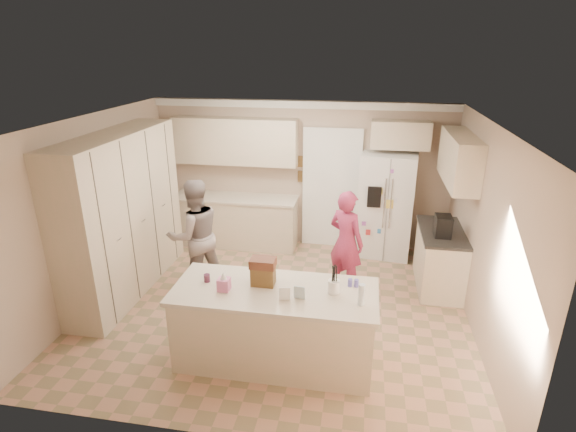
% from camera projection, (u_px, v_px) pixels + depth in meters
% --- Properties ---
extents(floor, '(5.20, 4.60, 0.02)m').
position_uv_depth(floor, '(277.00, 307.00, 6.35)').
color(floor, tan).
rests_on(floor, ground).
extents(ceiling, '(5.20, 4.60, 0.02)m').
position_uv_depth(ceiling, '(275.00, 121.00, 5.42)').
color(ceiling, white).
rests_on(ceiling, wall_back).
extents(wall_back, '(5.20, 0.02, 2.60)m').
position_uv_depth(wall_back, '(301.00, 175.00, 8.01)').
color(wall_back, tan).
rests_on(wall_back, ground).
extents(wall_front, '(5.20, 0.02, 2.60)m').
position_uv_depth(wall_front, '(222.00, 321.00, 3.76)').
color(wall_front, tan).
rests_on(wall_front, ground).
extents(wall_left, '(0.02, 4.60, 2.60)m').
position_uv_depth(wall_left, '(94.00, 210.00, 6.30)').
color(wall_left, tan).
rests_on(wall_left, ground).
extents(wall_right, '(0.02, 4.60, 2.60)m').
position_uv_depth(wall_right, '(486.00, 235.00, 5.47)').
color(wall_right, tan).
rests_on(wall_right, ground).
extents(crown_back, '(5.20, 0.08, 0.12)m').
position_uv_depth(crown_back, '(302.00, 105.00, 7.53)').
color(crown_back, white).
rests_on(crown_back, wall_back).
extents(pantry_bank, '(0.60, 2.60, 2.35)m').
position_uv_depth(pantry_bank, '(123.00, 214.00, 6.48)').
color(pantry_bank, beige).
rests_on(pantry_bank, floor).
extents(back_base_cab, '(2.20, 0.60, 0.88)m').
position_uv_depth(back_base_cab, '(236.00, 222.00, 8.22)').
color(back_base_cab, beige).
rests_on(back_base_cab, floor).
extents(back_countertop, '(2.24, 0.63, 0.04)m').
position_uv_depth(back_countertop, '(235.00, 198.00, 8.04)').
color(back_countertop, beige).
rests_on(back_countertop, back_base_cab).
extents(back_upper_cab, '(2.20, 0.35, 0.80)m').
position_uv_depth(back_upper_cab, '(235.00, 141.00, 7.81)').
color(back_upper_cab, beige).
rests_on(back_upper_cab, wall_back).
extents(doorway_opening, '(0.90, 0.06, 2.10)m').
position_uv_depth(doorway_opening, '(331.00, 190.00, 7.99)').
color(doorway_opening, black).
rests_on(doorway_opening, floor).
extents(doorway_casing, '(1.02, 0.03, 2.22)m').
position_uv_depth(doorway_casing, '(331.00, 191.00, 7.96)').
color(doorway_casing, white).
rests_on(doorway_casing, floor).
extents(wall_frame_upper, '(0.15, 0.02, 0.20)m').
position_uv_depth(wall_frame_upper, '(302.00, 162.00, 7.89)').
color(wall_frame_upper, brown).
rests_on(wall_frame_upper, wall_back).
extents(wall_frame_lower, '(0.15, 0.02, 0.20)m').
position_uv_depth(wall_frame_lower, '(302.00, 176.00, 7.98)').
color(wall_frame_lower, brown).
rests_on(wall_frame_lower, wall_back).
extents(refrigerator, '(0.97, 0.80, 1.80)m').
position_uv_depth(refrigerator, '(386.00, 205.00, 7.69)').
color(refrigerator, white).
rests_on(refrigerator, floor).
extents(fridge_seam, '(0.02, 0.02, 1.78)m').
position_uv_depth(fridge_seam, '(387.00, 212.00, 7.37)').
color(fridge_seam, gray).
rests_on(fridge_seam, refrigerator).
extents(fridge_dispenser, '(0.22, 0.03, 0.35)m').
position_uv_depth(fridge_dispenser, '(374.00, 197.00, 7.30)').
color(fridge_dispenser, black).
rests_on(fridge_dispenser, refrigerator).
extents(fridge_handle_l, '(0.02, 0.02, 0.85)m').
position_uv_depth(fridge_handle_l, '(384.00, 204.00, 7.31)').
color(fridge_handle_l, silver).
rests_on(fridge_handle_l, refrigerator).
extents(fridge_handle_r, '(0.02, 0.02, 0.85)m').
position_uv_depth(fridge_handle_r, '(391.00, 204.00, 7.29)').
color(fridge_handle_r, silver).
rests_on(fridge_handle_r, refrigerator).
extents(over_fridge_cab, '(0.95, 0.35, 0.45)m').
position_uv_depth(over_fridge_cab, '(400.00, 135.00, 7.30)').
color(over_fridge_cab, beige).
rests_on(over_fridge_cab, wall_back).
extents(right_base_cab, '(0.60, 1.20, 0.88)m').
position_uv_depth(right_base_cab, '(439.00, 260.00, 6.75)').
color(right_base_cab, beige).
rests_on(right_base_cab, floor).
extents(right_countertop, '(0.63, 1.24, 0.04)m').
position_uv_depth(right_countertop, '(442.00, 232.00, 6.59)').
color(right_countertop, '#2D2B28').
rests_on(right_countertop, right_base_cab).
extents(right_upper_cab, '(0.35, 1.50, 0.70)m').
position_uv_depth(right_upper_cab, '(459.00, 159.00, 6.37)').
color(right_upper_cab, beige).
rests_on(right_upper_cab, wall_right).
extents(coffee_maker, '(0.22, 0.28, 0.30)m').
position_uv_depth(coffee_maker, '(443.00, 226.00, 6.35)').
color(coffee_maker, black).
rests_on(coffee_maker, right_countertop).
extents(island_base, '(2.20, 0.90, 0.88)m').
position_uv_depth(island_base, '(275.00, 327.00, 5.15)').
color(island_base, beige).
rests_on(island_base, floor).
extents(island_top, '(2.28, 0.96, 0.05)m').
position_uv_depth(island_top, '(275.00, 292.00, 4.98)').
color(island_top, beige).
rests_on(island_top, island_base).
extents(utensil_crock, '(0.13, 0.13, 0.15)m').
position_uv_depth(utensil_crock, '(334.00, 287.00, 4.89)').
color(utensil_crock, white).
rests_on(utensil_crock, island_top).
extents(tissue_box, '(0.13, 0.13, 0.14)m').
position_uv_depth(tissue_box, '(224.00, 284.00, 4.95)').
color(tissue_box, pink).
rests_on(tissue_box, island_top).
extents(tissue_plume, '(0.08, 0.08, 0.08)m').
position_uv_depth(tissue_plume, '(223.00, 275.00, 4.91)').
color(tissue_plume, white).
rests_on(tissue_plume, tissue_box).
extents(dollhouse_body, '(0.26, 0.18, 0.22)m').
position_uv_depth(dollhouse_body, '(263.00, 276.00, 5.05)').
color(dollhouse_body, brown).
rests_on(dollhouse_body, island_top).
extents(dollhouse_roof, '(0.28, 0.20, 0.10)m').
position_uv_depth(dollhouse_roof, '(263.00, 263.00, 5.00)').
color(dollhouse_roof, '#592D1E').
rests_on(dollhouse_roof, dollhouse_body).
extents(jam_jar, '(0.07, 0.07, 0.09)m').
position_uv_depth(jam_jar, '(207.00, 278.00, 5.13)').
color(jam_jar, '#59263F').
rests_on(jam_jar, island_top).
extents(greeting_card_a, '(0.12, 0.06, 0.16)m').
position_uv_depth(greeting_card_a, '(285.00, 294.00, 4.74)').
color(greeting_card_a, white).
rests_on(greeting_card_a, island_top).
extents(greeting_card_b, '(0.12, 0.05, 0.16)m').
position_uv_depth(greeting_card_b, '(299.00, 293.00, 4.76)').
color(greeting_card_b, silver).
rests_on(greeting_card_b, island_top).
extents(water_bottle, '(0.07, 0.07, 0.24)m').
position_uv_depth(water_bottle, '(362.00, 295.00, 4.64)').
color(water_bottle, silver).
rests_on(water_bottle, island_top).
extents(shaker_salt, '(0.05, 0.05, 0.09)m').
position_uv_depth(shaker_salt, '(350.00, 283.00, 5.03)').
color(shaker_salt, '#524EAC').
rests_on(shaker_salt, island_top).
extents(shaker_pepper, '(0.05, 0.05, 0.09)m').
position_uv_depth(shaker_pepper, '(356.00, 283.00, 5.02)').
color(shaker_pepper, '#524EAC').
rests_on(shaker_pepper, island_top).
extents(teen_boy, '(1.05, 1.02, 1.70)m').
position_uv_depth(teen_boy, '(195.00, 235.00, 6.58)').
color(teen_boy, gray).
rests_on(teen_boy, floor).
extents(teen_girl, '(0.68, 0.62, 1.56)m').
position_uv_depth(teen_girl, '(346.00, 242.00, 6.54)').
color(teen_girl, '#BE366D').
rests_on(teen_girl, floor).
extents(fridge_magnets, '(0.76, 0.02, 1.44)m').
position_uv_depth(fridge_magnets, '(387.00, 212.00, 7.36)').
color(fridge_magnets, tan).
rests_on(fridge_magnets, refrigerator).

